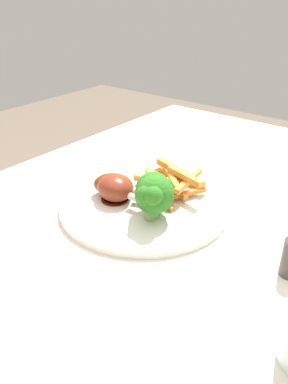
# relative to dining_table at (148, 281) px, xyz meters

# --- Properties ---
(dining_table) EXTENTS (1.30, 0.79, 0.72)m
(dining_table) POSITION_rel_dining_table_xyz_m (0.00, 0.00, 0.00)
(dining_table) COLOR silver
(dining_table) RESTS_ON ground_plane
(dinner_plate) EXTENTS (0.30, 0.30, 0.01)m
(dinner_plate) POSITION_rel_dining_table_xyz_m (0.06, 0.06, 0.10)
(dinner_plate) COLOR white
(dinner_plate) RESTS_ON dining_table
(broccoli_floret_front) EXTENTS (0.04, 0.05, 0.06)m
(broccoli_floret_front) POSITION_rel_dining_table_xyz_m (0.02, 0.02, 0.14)
(broccoli_floret_front) COLOR #7DA34F
(broccoli_floret_front) RESTS_ON dinner_plate
(broccoli_floret_middle) EXTENTS (0.07, 0.06, 0.07)m
(broccoli_floret_middle) POSITION_rel_dining_table_xyz_m (0.04, 0.02, 0.15)
(broccoli_floret_middle) COLOR #74B858
(broccoli_floret_middle) RESTS_ON dinner_plate
(broccoli_floret_back) EXTENTS (0.07, 0.07, 0.07)m
(broccoli_floret_back) POSITION_rel_dining_table_xyz_m (0.03, 0.01, 0.15)
(broccoli_floret_back) COLOR #73B65E
(broccoli_floret_back) RESTS_ON dinner_plate
(carrot_fries_pile) EXTENTS (0.13, 0.16, 0.04)m
(carrot_fries_pile) POSITION_rel_dining_table_xyz_m (0.12, 0.05, 0.13)
(carrot_fries_pile) COLOR orange
(carrot_fries_pile) RESTS_ON dinner_plate
(chicken_drumstick_near) EXTENTS (0.06, 0.12, 0.05)m
(chicken_drumstick_near) POSITION_rel_dining_table_xyz_m (0.04, 0.10, 0.13)
(chicken_drumstick_near) COLOR #5B1C11
(chicken_drumstick_near) RESTS_ON dinner_plate
(chicken_drumstick_far) EXTENTS (0.09, 0.11, 0.04)m
(chicken_drumstick_far) POSITION_rel_dining_table_xyz_m (0.05, 0.12, 0.13)
(chicken_drumstick_far) COLOR #4E1F0B
(chicken_drumstick_far) RESTS_ON dinner_plate
(chicken_drumstick_extra) EXTENTS (0.07, 0.12, 0.05)m
(chicken_drumstick_extra) POSITION_rel_dining_table_xyz_m (0.05, 0.10, 0.13)
(chicken_drumstick_extra) COLOR #572209
(chicken_drumstick_extra) RESTS_ON dinner_plate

